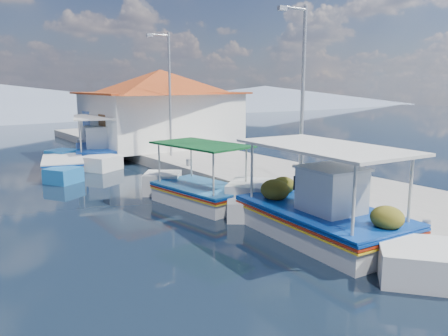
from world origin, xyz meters
TOP-DOWN VIEW (x-y plane):
  - ground at (0.00, 0.00)m, footprint 160.00×160.00m
  - quay at (5.90, 6.00)m, footprint 5.00×44.00m
  - bollards at (3.80, 5.25)m, footprint 0.20×17.20m
  - main_caique at (2.57, -0.71)m, footprint 2.88×8.29m
  - caique_green_canopy at (1.78, 3.89)m, footprint 2.37×6.14m
  - caique_blue_hull at (-0.50, 12.09)m, footprint 2.75×5.66m
  - caique_far at (2.03, 14.43)m, footprint 3.67×7.20m
  - harbor_building at (6.20, 15.00)m, footprint 10.49×10.49m
  - lamp_post_near at (4.51, 2.00)m, footprint 1.21×0.14m
  - lamp_post_far at (4.51, 11.00)m, footprint 1.21×0.14m
  - mountain_ridge at (6.54, 56.00)m, footprint 171.40×96.00m

SIDE VIEW (x-z plane):
  - ground at x=0.00m, z-range 0.00..0.00m
  - quay at x=5.90m, z-range 0.00..0.50m
  - caique_blue_hull at x=-0.50m, z-range -0.24..0.81m
  - caique_green_canopy at x=1.78m, z-range -0.81..1.50m
  - caique_far at x=2.03m, z-range -0.83..1.81m
  - main_caique at x=2.57m, z-range -0.84..1.90m
  - bollards at x=3.80m, z-range 0.50..0.80m
  - mountain_ridge at x=6.54m, z-range -0.71..4.79m
  - harbor_building at x=6.20m, z-range 0.58..4.98m
  - lamp_post_near at x=4.51m, z-range 0.85..6.85m
  - lamp_post_far at x=4.51m, z-range 0.85..6.85m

